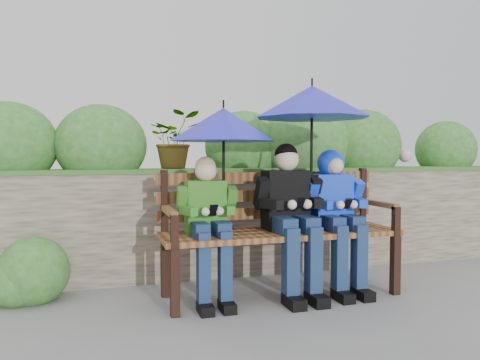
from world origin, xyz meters
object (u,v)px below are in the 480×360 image
object	(u,v)px
boy_middle	(291,210)
boy_right	(336,205)
boy_left	(208,219)
umbrella_right	(312,102)
park_bench	(277,223)
umbrella_left	(223,125)

from	to	relation	value
boy_middle	boy_right	distance (m)	0.43
boy_left	boy_middle	xyz separation A→B (m)	(0.69, -0.01, 0.05)
umbrella_right	park_bench	bearing A→B (deg)	167.94
boy_left	umbrella_left	bearing A→B (deg)	19.15
umbrella_right	boy_left	bearing A→B (deg)	-177.98
umbrella_left	boy_left	bearing A→B (deg)	-160.85
boy_right	umbrella_right	bearing A→B (deg)	173.73
boy_right	umbrella_right	world-z (taller)	umbrella_right
park_bench	boy_left	xyz separation A→B (m)	(-0.61, -0.09, 0.07)
boy_right	park_bench	bearing A→B (deg)	170.48
boy_right	boy_left	bearing A→B (deg)	-179.64
boy_middle	umbrella_right	world-z (taller)	umbrella_right
umbrella_left	boy_right	bearing A→B (deg)	-2.37
boy_middle	umbrella_right	bearing A→B (deg)	11.76
park_bench	umbrella_right	size ratio (longest dim) A/B	1.93
boy_left	boy_right	bearing A→B (deg)	0.36
park_bench	umbrella_left	world-z (taller)	umbrella_left
boy_left	umbrella_left	world-z (taller)	umbrella_left
park_bench	boy_middle	xyz separation A→B (m)	(0.07, -0.10, 0.12)
boy_middle	umbrella_right	xyz separation A→B (m)	(0.21, 0.04, 0.89)
park_bench	boy_middle	size ratio (longest dim) A/B	1.57
boy_right	umbrella_right	distance (m)	0.90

